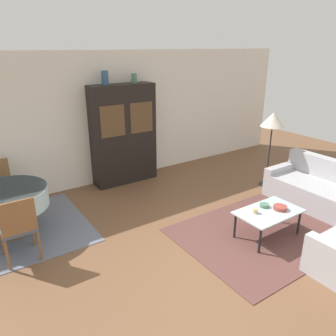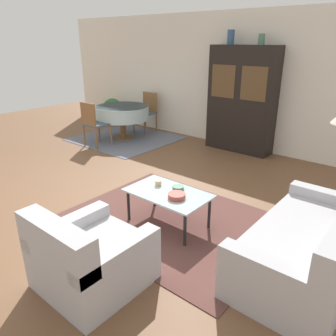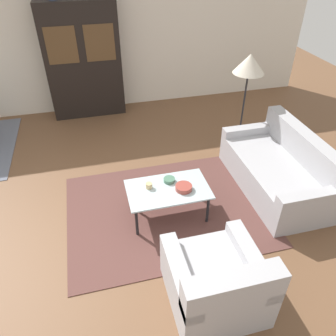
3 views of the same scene
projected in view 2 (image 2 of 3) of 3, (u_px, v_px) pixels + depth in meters
ground_plane at (98, 200)px, 4.69m from camera, size 14.00×14.00×0.00m
wall_back at (231, 81)px, 6.80m from camera, size 10.00×0.06×2.70m
area_rug at (173, 221)px, 4.16m from camera, size 2.55×1.98×0.01m
dining_rug at (126, 138)px, 7.62m from camera, size 2.12×2.01×0.01m
couch at (311, 247)px, 3.14m from camera, size 0.92×1.77×0.82m
armchair at (89, 258)px, 2.97m from camera, size 0.87×0.89×0.79m
coffee_table at (168, 195)px, 3.95m from camera, size 1.00×0.61×0.43m
display_cabinet at (242, 100)px, 6.49m from camera, size 1.35×0.42×2.06m
dining_table at (122, 113)px, 7.44m from camera, size 1.21×1.21×0.75m
dining_chair_near at (93, 122)px, 6.86m from camera, size 0.44×0.44×0.94m
dining_chair_far at (147, 110)px, 8.05m from camera, size 0.44×0.44×0.94m
cup at (158, 183)px, 4.10m from camera, size 0.08×0.08×0.07m
bowl at (177, 196)px, 3.77m from camera, size 0.20×0.20×0.06m
bowl_small at (178, 188)px, 3.99m from camera, size 0.14×0.14×0.05m
vase_tall at (231, 37)px, 6.26m from camera, size 0.14×0.14×0.27m
vase_short at (262, 39)px, 5.90m from camera, size 0.11×0.11×0.19m
potted_plant at (113, 110)px, 8.76m from camera, size 0.52×0.52×0.70m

